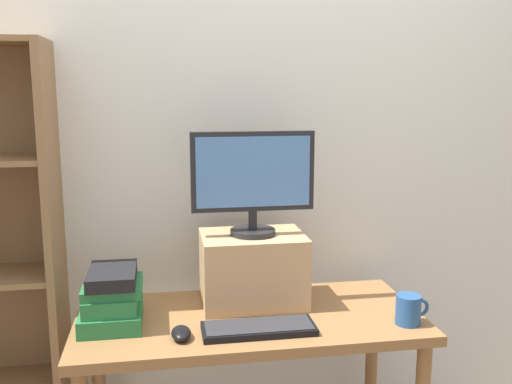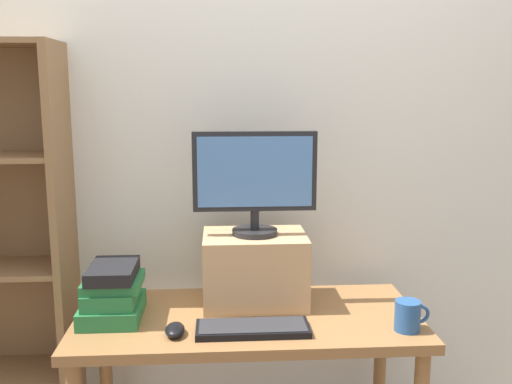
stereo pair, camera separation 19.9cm
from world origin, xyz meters
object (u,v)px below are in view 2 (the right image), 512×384
Objects in this scene: desk at (248,342)px; computer_mouse at (175,330)px; computer_monitor at (255,178)px; keyboard at (253,328)px; book_stack at (112,294)px; coffee_mug at (408,316)px; riser_box at (255,269)px.

desk is 11.64× the size of computer_mouse.
computer_monitor is 0.53m from keyboard.
computer_monitor is 4.29× the size of computer_mouse.
book_stack is at bearing 145.98° from computer_mouse.
computer_monitor reaches higher than coffee_mug.
coffee_mug is at bearing -2.28° from keyboard.
book_stack is at bearing -166.67° from computer_monitor.
book_stack reaches higher than desk.
computer_mouse is at bearing -135.56° from riser_box.
book_stack reaches higher than coffee_mug.
riser_box is at bearing 84.91° from keyboard.
computer_monitor is at bearing 74.89° from desk.
book_stack is (-0.50, -0.12, -0.04)m from riser_box.
riser_box reaches higher than computer_mouse.
keyboard is 3.60× the size of computer_mouse.
computer_mouse reaches higher than desk.
desk is 10.31× the size of coffee_mug.
coffee_mug is (0.51, -0.02, 0.04)m from keyboard.
riser_box is at bearing 13.49° from book_stack.
computer_monitor reaches higher than riser_box.
coffee_mug reaches higher than desk.
book_stack reaches higher than computer_mouse.
riser_box reaches higher than keyboard.
coffee_mug reaches higher than keyboard.
coffee_mug is at bearing -0.94° from computer_mouse.
desk is 2.71× the size of computer_monitor.
computer_monitor is 0.71m from coffee_mug.
computer_mouse is at bearing 179.06° from coffee_mug.
desk is at bearing -105.11° from computer_monitor.
coffee_mug is at bearing -17.49° from desk.
riser_box is at bearing 149.87° from coffee_mug.
book_stack is (-0.22, 0.15, 0.07)m from computer_mouse.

